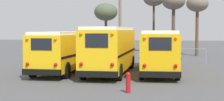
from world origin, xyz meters
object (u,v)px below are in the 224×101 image
utility_pole (120,20)px  bare_tree_1 (106,12)px  school_bus_2 (159,50)px  school_bus_1 (111,48)px  bare_tree_3 (174,2)px  bare_tree_0 (197,5)px  school_bus_0 (67,50)px  fire_hydrant (128,82)px

utility_pole → bare_tree_1: size_ratio=1.18×
utility_pole → school_bus_2: bearing=-69.1°
school_bus_2 → utility_pole: utility_pole is taller
school_bus_1 → bare_tree_3: size_ratio=1.20×
utility_pole → bare_tree_0: (8.67, 4.83, 1.83)m
school_bus_1 → bare_tree_1: bearing=101.5°
school_bus_1 → bare_tree_0: size_ratio=1.33×
school_bus_0 → bare_tree_3: bare_tree_3 is taller
school_bus_0 → utility_pole: size_ratio=1.24×
school_bus_0 → school_bus_1: 3.44m
bare_tree_3 → utility_pole: bearing=-127.2°
school_bus_0 → school_bus_2: school_bus_2 is taller
bare_tree_0 → bare_tree_1: (-12.36, 6.22, -0.45)m
school_bus_1 → utility_pole: (-1.33, 13.54, 2.45)m
school_bus_2 → bare_tree_3: (1.16, 20.11, 5.02)m
utility_pole → fire_hydrant: size_ratio=8.00×
bare_tree_3 → school_bus_0: bearing=-111.0°
utility_pole → bare_tree_1: 11.73m
bare_tree_0 → bare_tree_1: 13.85m
bare_tree_1 → fire_hydrant: (7.21, -31.97, -5.12)m
school_bus_2 → bare_tree_0: bare_tree_0 is taller
bare_tree_0 → bare_tree_1: bare_tree_0 is taller
utility_pole → bare_tree_3: (5.88, 7.75, 2.43)m
utility_pole → fire_hydrant: bearing=-80.5°
bare_tree_0 → bare_tree_1: size_ratio=1.04×
bare_tree_0 → fire_hydrant: 26.85m
bare_tree_1 → fire_hydrant: 33.17m
utility_pole → fire_hydrant: utility_pole is taller
utility_pole → bare_tree_1: bearing=108.5°
school_bus_2 → bare_tree_1: size_ratio=1.52×
bare_tree_0 → bare_tree_3: bearing=133.7°
bare_tree_1 → school_bus_2: bearing=-70.2°
utility_pole → bare_tree_0: 10.09m
school_bus_1 → school_bus_2: bearing=19.2°
school_bus_1 → fire_hydrant: (2.19, -7.38, -1.29)m
bare_tree_3 → fire_hydrant: 29.42m
school_bus_2 → bare_tree_0: bearing=77.1°
school_bus_0 → utility_pole: 13.39m
bare_tree_0 → bare_tree_3: size_ratio=0.90×
school_bus_0 → school_bus_2: size_ratio=0.96×
utility_pole → school_bus_0: bearing=-99.0°
fire_hydrant → school_bus_2: bearing=82.0°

